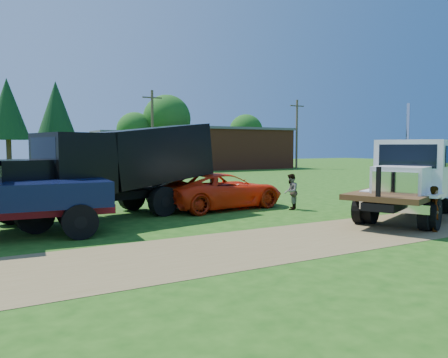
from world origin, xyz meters
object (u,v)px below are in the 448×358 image
flatbed_trailer (413,194)px  spectator_a (435,209)px  white_semi_tractor (415,180)px  orange_pickup (223,191)px  black_dump_truck (117,164)px

flatbed_trailer → spectator_a: flatbed_trailer is taller
white_semi_tractor → flatbed_trailer: 1.00m
white_semi_tractor → orange_pickup: (-4.97, 6.62, -0.77)m
orange_pickup → spectator_a: bearing=-163.5°
orange_pickup → flatbed_trailer: bearing=-144.4°
black_dump_truck → flatbed_trailer: size_ratio=1.02×
black_dump_truck → spectator_a: (8.60, -8.47, -1.39)m
white_semi_tractor → flatbed_trailer: white_semi_tractor is taller
flatbed_trailer → spectator_a: size_ratio=5.81×
white_semi_tractor → spectator_a: 2.43m
white_semi_tractor → flatbed_trailer: (0.58, 0.51, -0.65)m
white_semi_tractor → spectator_a: bearing=-150.1°
spectator_a → black_dump_truck: bearing=89.9°
black_dump_truck → spectator_a: size_ratio=5.94×
flatbed_trailer → black_dump_truck: bearing=127.1°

